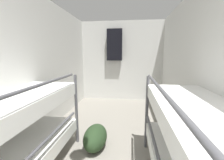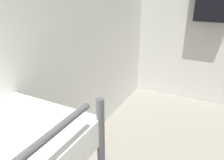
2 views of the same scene
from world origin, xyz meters
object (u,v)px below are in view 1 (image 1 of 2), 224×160
object	(u,v)px
bunk_stack_right_near	(204,156)
bunk_stack_left_near	(2,140)
hanging_coat	(114,45)
duffel_bag	(95,137)

from	to	relation	value
bunk_stack_right_near	bunk_stack_left_near	bearing A→B (deg)	180.00
bunk_stack_left_near	bunk_stack_right_near	xyz separation A→B (m)	(1.73, 0.00, 0.00)
hanging_coat	bunk_stack_right_near	bearing A→B (deg)	-72.14
bunk_stack_left_near	bunk_stack_right_near	size ratio (longest dim) A/B	1.00
bunk_stack_left_near	hanging_coat	distance (m)	3.53
duffel_bag	hanging_coat	size ratio (longest dim) A/B	0.62
duffel_bag	hanging_coat	bearing A→B (deg)	89.79
duffel_bag	bunk_stack_right_near	bearing A→B (deg)	-39.01
bunk_stack_left_near	duffel_bag	bearing A→B (deg)	53.13
bunk_stack_right_near	duffel_bag	bearing A→B (deg)	140.99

